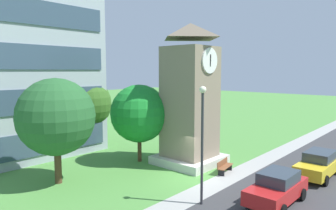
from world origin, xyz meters
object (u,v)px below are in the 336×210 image
park_bench (224,166)px  tree_near_tower (56,117)px  tree_by_building (139,113)px  parked_car_yellow (319,164)px  parked_car_red (277,188)px  clock_tower (190,102)px  tree_streetside (85,104)px  street_lamp (202,133)px

park_bench → tree_near_tower: size_ratio=0.28×
tree_by_building → parked_car_yellow: size_ratio=1.26×
parked_car_red → parked_car_yellow: 5.97m
clock_tower → park_bench: clock_tower is taller
clock_tower → tree_streetside: bearing=103.7°
clock_tower → park_bench: (-0.23, -3.18, -4.22)m
street_lamp → tree_streetside: 15.22m
clock_tower → parked_car_red: bearing=-109.2°
clock_tower → tree_near_tower: 9.54m
tree_by_building → street_lamp: bearing=-112.0°
tree_near_tower → parked_car_red: (6.06, -11.51, -3.33)m
park_bench → tree_by_building: 7.46m
clock_tower → parked_car_yellow: size_ratio=2.21×
parked_car_red → parked_car_yellow: same height
street_lamp → parked_car_yellow: street_lamp is taller
clock_tower → tree_streetside: (-2.42, 9.95, -0.63)m
clock_tower → parked_car_red: 9.19m
tree_streetside → tree_near_tower: bearing=-135.3°
clock_tower → parked_car_red: clock_tower is taller
parked_car_red → tree_streetside: bearing=88.9°
clock_tower → tree_streetside: 10.26m
tree_by_building → parked_car_yellow: tree_by_building is taller
park_bench → parked_car_yellow: (3.44, -5.12, 0.40)m
street_lamp → tree_near_tower: size_ratio=0.95×
park_bench → tree_streetside: 13.79m
park_bench → parked_car_red: (-2.52, -4.71, 0.40)m
tree_near_tower → parked_car_yellow: size_ratio=1.39×
tree_streetside → parked_car_yellow: tree_streetside is taller
clock_tower → park_bench: 5.29m
tree_streetside → park_bench: bearing=-80.5°
parked_car_yellow → street_lamp: bearing=158.9°
street_lamp → tree_streetside: size_ratio=0.98×
tree_by_building → tree_near_tower: (-6.64, 0.39, 0.43)m
clock_tower → street_lamp: 7.44m
tree_by_building → tree_near_tower: 6.66m
park_bench → street_lamp: 6.49m
park_bench → parked_car_yellow: size_ratio=0.39×
clock_tower → street_lamp: (-5.48, -4.96, -0.84)m
street_lamp → parked_car_red: size_ratio=1.42×
street_lamp → tree_streetside: bearing=78.4°
clock_tower → tree_near_tower: (-8.81, 3.62, -0.49)m
tree_streetside → tree_near_tower: (-6.39, -6.33, 0.14)m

